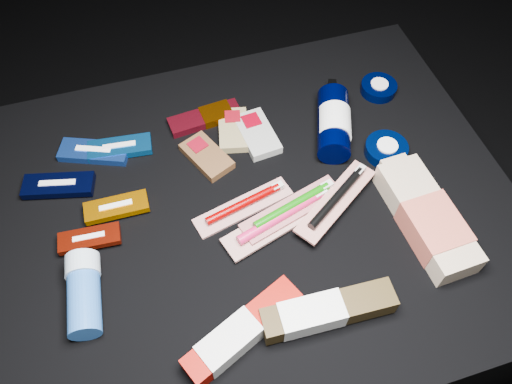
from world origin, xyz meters
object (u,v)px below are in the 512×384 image
object	(u,v)px
lotion_bottle	(334,123)
toothpaste_carton_red	(238,335)
bodywash_bottle	(427,219)
deodorant_stick	(84,292)

from	to	relation	value
lotion_bottle	toothpaste_carton_red	size ratio (longest dim) A/B	0.97
bodywash_bottle	deodorant_stick	size ratio (longest dim) A/B	1.80
deodorant_stick	toothpaste_carton_red	distance (m)	0.26
bodywash_bottle	toothpaste_carton_red	world-z (taller)	bodywash_bottle
deodorant_stick	toothpaste_carton_red	world-z (taller)	deodorant_stick
lotion_bottle	bodywash_bottle	world-z (taller)	lotion_bottle
bodywash_bottle	toothpaste_carton_red	bearing A→B (deg)	-167.95
lotion_bottle	toothpaste_carton_red	world-z (taller)	lotion_bottle
lotion_bottle	deodorant_stick	bearing A→B (deg)	-136.47
lotion_bottle	bodywash_bottle	bearing A→B (deg)	-51.80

